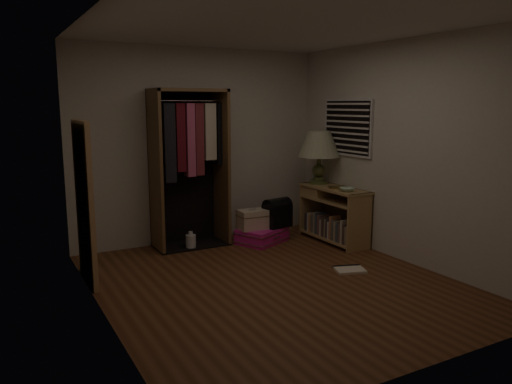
{
  "coord_description": "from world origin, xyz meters",
  "views": [
    {
      "loc": [
        -2.59,
        -4.3,
        1.86
      ],
      "look_at": [
        0.3,
        0.95,
        0.8
      ],
      "focal_mm": 35.0,
      "sensor_mm": 36.0,
      "label": 1
    }
  ],
  "objects_px": {
    "table_lamp": "(319,145)",
    "white_jug": "(191,241)",
    "floor_mirror": "(85,203)",
    "train_case": "(253,219)",
    "console_bookshelf": "(332,213)",
    "black_bag": "(277,212)",
    "pink_suitcase": "(262,235)",
    "open_wardrobe": "(189,154)"
  },
  "relations": [
    {
      "from": "console_bookshelf",
      "to": "open_wardrobe",
      "type": "height_order",
      "value": "open_wardrobe"
    },
    {
      "from": "open_wardrobe",
      "to": "table_lamp",
      "type": "bearing_deg",
      "value": -12.64
    },
    {
      "from": "console_bookshelf",
      "to": "white_jug",
      "type": "bearing_deg",
      "value": 163.17
    },
    {
      "from": "pink_suitcase",
      "to": "train_case",
      "type": "bearing_deg",
      "value": 153.39
    },
    {
      "from": "black_bag",
      "to": "pink_suitcase",
      "type": "bearing_deg",
      "value": 156.53
    },
    {
      "from": "floor_mirror",
      "to": "white_jug",
      "type": "height_order",
      "value": "floor_mirror"
    },
    {
      "from": "train_case",
      "to": "floor_mirror",
      "type": "bearing_deg",
      "value": -167.34
    },
    {
      "from": "black_bag",
      "to": "table_lamp",
      "type": "relative_size",
      "value": 0.54
    },
    {
      "from": "console_bookshelf",
      "to": "floor_mirror",
      "type": "height_order",
      "value": "floor_mirror"
    },
    {
      "from": "open_wardrobe",
      "to": "table_lamp",
      "type": "xyz_separation_m",
      "value": [
        1.78,
        -0.4,
        0.08
      ]
    },
    {
      "from": "open_wardrobe",
      "to": "white_jug",
      "type": "height_order",
      "value": "open_wardrobe"
    },
    {
      "from": "floor_mirror",
      "to": "pink_suitcase",
      "type": "distance_m",
      "value": 2.51
    },
    {
      "from": "floor_mirror",
      "to": "black_bag",
      "type": "bearing_deg",
      "value": 8.39
    },
    {
      "from": "floor_mirror",
      "to": "black_bag",
      "type": "height_order",
      "value": "floor_mirror"
    },
    {
      "from": "train_case",
      "to": "black_bag",
      "type": "height_order",
      "value": "black_bag"
    },
    {
      "from": "console_bookshelf",
      "to": "table_lamp",
      "type": "xyz_separation_m",
      "value": [
        0.0,
        0.33,
        0.9
      ]
    },
    {
      "from": "black_bag",
      "to": "white_jug",
      "type": "relative_size",
      "value": 1.75
    },
    {
      "from": "console_bookshelf",
      "to": "train_case",
      "type": "relative_size",
      "value": 2.85
    },
    {
      "from": "open_wardrobe",
      "to": "train_case",
      "type": "distance_m",
      "value": 1.21
    },
    {
      "from": "black_bag",
      "to": "train_case",
      "type": "bearing_deg",
      "value": 160.75
    },
    {
      "from": "open_wardrobe",
      "to": "table_lamp",
      "type": "height_order",
      "value": "open_wardrobe"
    },
    {
      "from": "open_wardrobe",
      "to": "black_bag",
      "type": "xyz_separation_m",
      "value": [
        1.1,
        -0.39,
        -0.81
      ]
    },
    {
      "from": "open_wardrobe",
      "to": "train_case",
      "type": "relative_size",
      "value": 5.22
    },
    {
      "from": "floor_mirror",
      "to": "train_case",
      "type": "xyz_separation_m",
      "value": [
        2.22,
        0.43,
        -0.51
      ]
    },
    {
      "from": "console_bookshelf",
      "to": "table_lamp",
      "type": "bearing_deg",
      "value": 89.29
    },
    {
      "from": "console_bookshelf",
      "to": "black_bag",
      "type": "height_order",
      "value": "console_bookshelf"
    },
    {
      "from": "black_bag",
      "to": "table_lamp",
      "type": "height_order",
      "value": "table_lamp"
    },
    {
      "from": "floor_mirror",
      "to": "train_case",
      "type": "bearing_deg",
      "value": 11.03
    },
    {
      "from": "floor_mirror",
      "to": "table_lamp",
      "type": "height_order",
      "value": "floor_mirror"
    },
    {
      "from": "pink_suitcase",
      "to": "table_lamp",
      "type": "distance_m",
      "value": 1.48
    },
    {
      "from": "console_bookshelf",
      "to": "table_lamp",
      "type": "height_order",
      "value": "table_lamp"
    },
    {
      "from": "train_case",
      "to": "table_lamp",
      "type": "xyz_separation_m",
      "value": [
        1.03,
        -0.06,
        0.96
      ]
    },
    {
      "from": "black_bag",
      "to": "white_jug",
      "type": "distance_m",
      "value": 1.24
    },
    {
      "from": "table_lamp",
      "to": "white_jug",
      "type": "distance_m",
      "value": 2.21
    },
    {
      "from": "open_wardrobe",
      "to": "pink_suitcase",
      "type": "xyz_separation_m",
      "value": [
        0.9,
        -0.34,
        -1.12
      ]
    },
    {
      "from": "black_bag",
      "to": "white_jug",
      "type": "xyz_separation_m",
      "value": [
        -1.18,
        0.22,
        -0.31
      ]
    },
    {
      "from": "train_case",
      "to": "black_bag",
      "type": "distance_m",
      "value": 0.36
    },
    {
      "from": "console_bookshelf",
      "to": "black_bag",
      "type": "relative_size",
      "value": 2.79
    },
    {
      "from": "console_bookshelf",
      "to": "pink_suitcase",
      "type": "relative_size",
      "value": 1.39
    },
    {
      "from": "console_bookshelf",
      "to": "black_bag",
      "type": "distance_m",
      "value": 0.75
    },
    {
      "from": "train_case",
      "to": "pink_suitcase",
      "type": "bearing_deg",
      "value": -0.72
    },
    {
      "from": "pink_suitcase",
      "to": "white_jug",
      "type": "relative_size",
      "value": 3.5
    }
  ]
}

